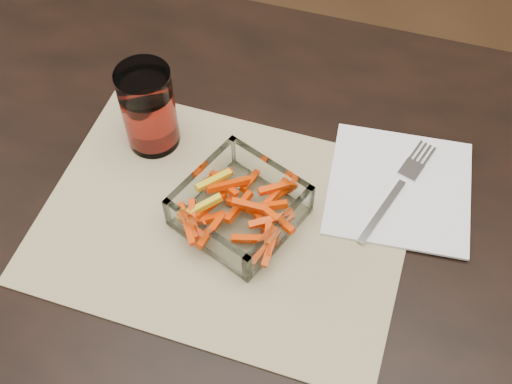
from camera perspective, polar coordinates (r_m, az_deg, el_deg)
dining_table at (r=0.85m, az=4.04°, el=-9.45°), size 1.60×0.90×0.75m
placemat at (r=0.81m, az=-2.89°, el=-2.62°), size 0.46×0.34×0.00m
glass_bowl at (r=0.79m, az=-1.45°, el=-1.44°), size 0.17×0.17×0.05m
tumbler at (r=0.85m, az=-9.50°, el=7.12°), size 0.07×0.07×0.12m
napkin at (r=0.85m, az=12.62°, el=0.40°), size 0.20×0.20×0.00m
fork at (r=0.84m, az=12.58°, el=0.43°), size 0.07×0.18×0.00m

